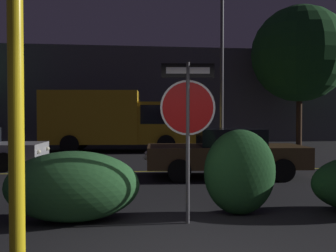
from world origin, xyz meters
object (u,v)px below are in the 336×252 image
stop_sign (188,110)px  hedge_bush_2 (240,172)px  street_lamp (222,34)px  passing_car_2 (226,153)px  hedge_bush_1 (73,186)px  delivery_truck (121,119)px  tree_1 (300,54)px  yellow_pole_left (16,125)px

stop_sign → hedge_bush_2: bearing=28.3°
stop_sign → street_lamp: size_ratio=0.31×
passing_car_2 → street_lamp: bearing=-9.3°
stop_sign → hedge_bush_1: size_ratio=1.18×
delivery_truck → street_lamp: size_ratio=0.89×
hedge_bush_2 → tree_1: 17.21m
hedge_bush_2 → delivery_truck: size_ratio=0.20×
hedge_bush_2 → yellow_pole_left: bearing=-143.2°
stop_sign → hedge_bush_2: size_ratio=1.73×
yellow_pole_left → passing_car_2: (3.88, 6.16, -0.92)m
stop_sign → tree_1: size_ratio=0.31×
tree_1 → delivery_truck: bearing=-165.3°
yellow_pole_left → delivery_truck: yellow_pole_left is taller
hedge_bush_1 → hedge_bush_2: (2.79, 0.09, 0.17)m
passing_car_2 → delivery_truck: delivery_truck is taller
hedge_bush_2 → passing_car_2: (0.83, 3.88, -0.05)m
hedge_bush_1 → tree_1: size_ratio=0.27×
delivery_truck → hedge_bush_1: bearing=1.8°
yellow_pole_left → hedge_bush_1: size_ratio=1.49×
hedge_bush_1 → delivery_truck: size_ratio=0.29×
hedge_bush_1 → tree_1: 18.81m
street_lamp → stop_sign: bearing=-107.3°
hedge_bush_1 → passing_car_2: bearing=47.6°
yellow_pole_left → hedge_bush_2: yellow_pole_left is taller
stop_sign → hedge_bush_1: bearing=175.4°
stop_sign → tree_1: tree_1 is taller
passing_car_2 → tree_1: (7.28, 10.61, 4.60)m
hedge_bush_2 → passing_car_2: size_ratio=0.33×
passing_car_2 → tree_1: tree_1 is taller
tree_1 → passing_car_2: bearing=-124.5°
street_lamp → hedge_bush_2: bearing=-103.3°
yellow_pole_left → hedge_bush_1: bearing=83.3°
hedge_bush_1 → yellow_pole_left: bearing=-96.7°
stop_sign → street_lamp: 12.75m
street_lamp → tree_1: (5.47, 3.28, -0.31)m
stop_sign → yellow_pole_left: 2.80m
yellow_pole_left → passing_car_2: bearing=57.8°
hedge_bush_1 → hedge_bush_2: 2.80m
stop_sign → delivery_truck: delivery_truck is taller
stop_sign → tree_1: (9.09, 14.89, 3.49)m
yellow_pole_left → street_lamp: bearing=67.1°
hedge_bush_1 → passing_car_2: passing_car_2 is taller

